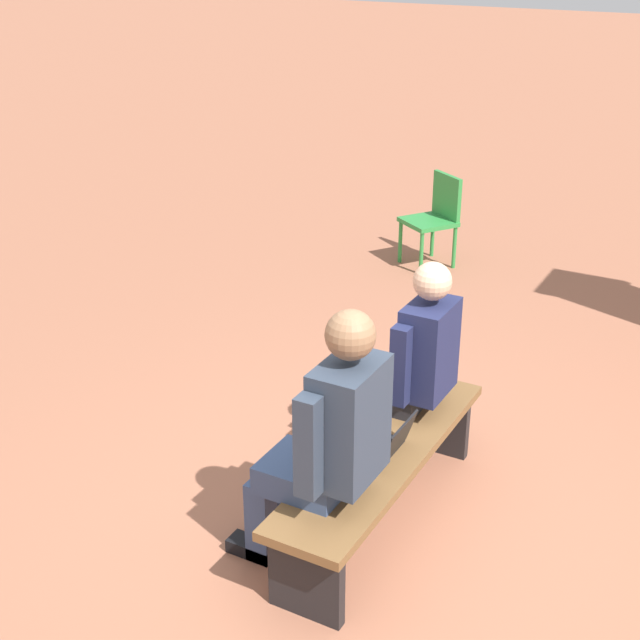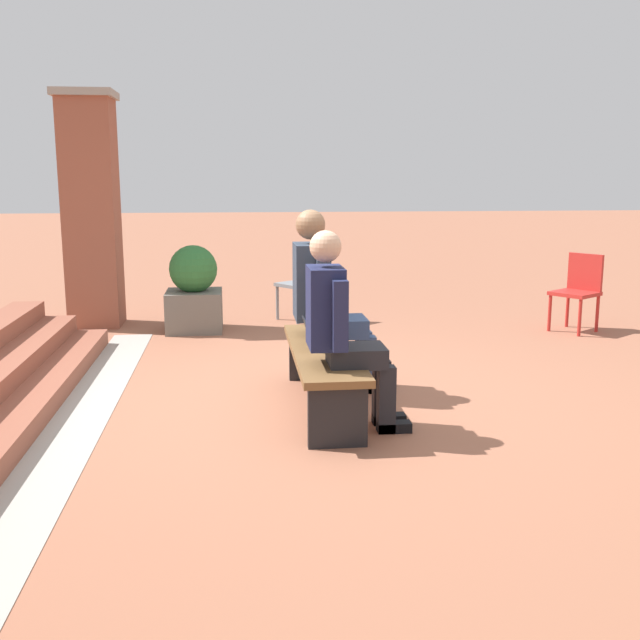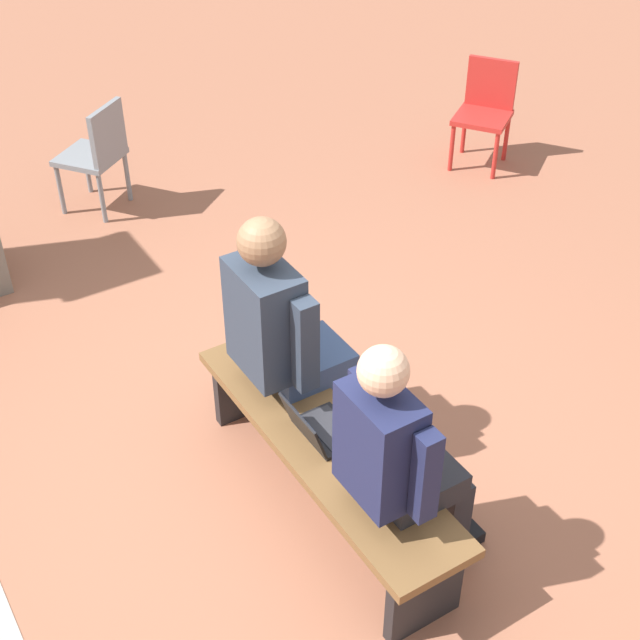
{
  "view_description": "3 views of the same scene",
  "coord_description": "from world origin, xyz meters",
  "px_view_note": "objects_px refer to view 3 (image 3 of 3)",
  "views": [
    {
      "loc": [
        3.36,
        1.42,
        2.96
      ],
      "look_at": [
        -0.46,
        -0.7,
        0.99
      ],
      "focal_mm": 50.0,
      "sensor_mm": 36.0,
      "label": 1
    },
    {
      "loc": [
        -5.45,
        0.41,
        1.67
      ],
      "look_at": [
        0.02,
        -0.2,
        0.61
      ],
      "focal_mm": 42.0,
      "sensor_mm": 36.0,
      "label": 2
    },
    {
      "loc": [
        -2.77,
        1.42,
        3.42
      ],
      "look_at": [
        0.26,
        -0.48,
        0.73
      ],
      "focal_mm": 50.0,
      "sensor_mm": 36.0,
      "label": 3
    }
  ],
  "objects_px": {
    "bench": "(325,453)",
    "plastic_chair_far_right": "(98,151)",
    "person_student": "(399,456)",
    "plastic_chair_near_bench_right": "(486,107)",
    "person_adult": "(286,332)",
    "laptop": "(319,428)"
  },
  "relations": [
    {
      "from": "plastic_chair_near_bench_right",
      "to": "plastic_chair_far_right",
      "type": "height_order",
      "value": "same"
    },
    {
      "from": "plastic_chair_far_right",
      "to": "bench",
      "type": "bearing_deg",
      "value": 177.2
    },
    {
      "from": "plastic_chair_far_right",
      "to": "plastic_chair_near_bench_right",
      "type": "bearing_deg",
      "value": -107.18
    },
    {
      "from": "person_student",
      "to": "plastic_chair_near_bench_right",
      "type": "bearing_deg",
      "value": -45.78
    },
    {
      "from": "bench",
      "to": "person_student",
      "type": "bearing_deg",
      "value": -171.99
    },
    {
      "from": "plastic_chair_far_right",
      "to": "laptop",
      "type": "bearing_deg",
      "value": 176.97
    },
    {
      "from": "plastic_chair_near_bench_right",
      "to": "person_adult",
      "type": "bearing_deg",
      "value": 123.55
    },
    {
      "from": "person_student",
      "to": "laptop",
      "type": "height_order",
      "value": "person_student"
    },
    {
      "from": "person_adult",
      "to": "plastic_chair_near_bench_right",
      "type": "distance_m",
      "value": 3.65
    },
    {
      "from": "person_adult",
      "to": "person_student",
      "type": "bearing_deg",
      "value": 179.68
    },
    {
      "from": "person_student",
      "to": "plastic_chair_near_bench_right",
      "type": "xyz_separation_m",
      "value": [
        2.95,
        -3.04,
        -0.23
      ]
    },
    {
      "from": "laptop",
      "to": "plastic_chair_far_right",
      "type": "xyz_separation_m",
      "value": [
        3.36,
        -0.18,
        -0.02
      ]
    },
    {
      "from": "person_student",
      "to": "plastic_chair_far_right",
      "type": "bearing_deg",
      "value": -1.47
    },
    {
      "from": "person_adult",
      "to": "bench",
      "type": "bearing_deg",
      "value": 171.27
    },
    {
      "from": "bench",
      "to": "person_student",
      "type": "xyz_separation_m",
      "value": [
        -0.47,
        -0.07,
        0.36
      ]
    },
    {
      "from": "person_student",
      "to": "person_adult",
      "type": "relative_size",
      "value": 0.94
    },
    {
      "from": "bench",
      "to": "plastic_chair_near_bench_right",
      "type": "relative_size",
      "value": 2.14
    },
    {
      "from": "bench",
      "to": "person_adult",
      "type": "xyz_separation_m",
      "value": [
        0.47,
        -0.07,
        0.4
      ]
    },
    {
      "from": "bench",
      "to": "plastic_chair_far_right",
      "type": "xyz_separation_m",
      "value": [
        3.39,
        -0.17,
        0.13
      ]
    },
    {
      "from": "laptop",
      "to": "person_adult",
      "type": "bearing_deg",
      "value": -10.86
    },
    {
      "from": "person_adult",
      "to": "plastic_chair_near_bench_right",
      "type": "height_order",
      "value": "person_adult"
    },
    {
      "from": "person_adult",
      "to": "laptop",
      "type": "distance_m",
      "value": 0.51
    }
  ]
}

